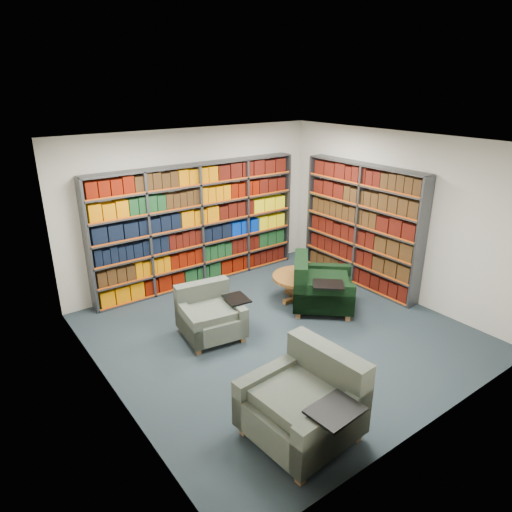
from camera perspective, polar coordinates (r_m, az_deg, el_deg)
room_shell at (r=6.38m, az=3.18°, el=1.36°), size 5.02×5.02×2.82m
bookshelf_back at (r=8.32m, az=-7.11°, el=3.80°), size 4.00×0.28×2.20m
bookshelf_right at (r=8.45m, az=12.96°, el=3.69°), size 0.28×2.50×2.20m
chair_teal_left at (r=6.82m, az=-5.88°, el=-7.45°), size 1.04×0.94×0.75m
chair_green_right at (r=7.59m, az=7.65°, el=-4.03°), size 1.35×1.35×0.87m
chair_teal_front at (r=5.07m, az=6.47°, el=-17.88°), size 1.10×1.25×0.93m
coffee_table at (r=7.83m, az=5.52°, el=-3.07°), size 0.95×0.95×0.66m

